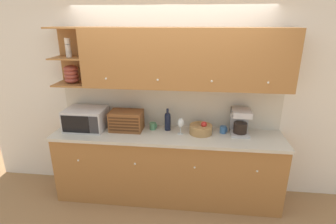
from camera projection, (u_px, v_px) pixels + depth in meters
ground_plane at (170, 183)px, 3.95m from camera, size 24.00×24.00×0.00m
wall_back at (170, 100)px, 3.54m from camera, size 5.32×0.06×2.60m
counter_unit at (167, 166)px, 3.52m from camera, size 2.94×0.61×0.94m
backsplash_panel at (170, 105)px, 3.53m from camera, size 2.92×0.01×0.59m
upper_cabinets at (181, 59)px, 3.14m from camera, size 2.92×0.38×0.71m
microwave at (86, 119)px, 3.47m from camera, size 0.51×0.41×0.28m
bread_box at (126, 121)px, 3.44m from camera, size 0.42×0.28×0.26m
mug_blue_second at (153, 126)px, 3.48m from camera, size 0.09×0.08×0.09m
wine_bottle at (168, 120)px, 3.44m from camera, size 0.08×0.08×0.30m
wine_glass at (181, 123)px, 3.31m from camera, size 0.08×0.08×0.21m
fruit_basket at (201, 129)px, 3.35m from camera, size 0.29×0.29×0.17m
mug at (223, 130)px, 3.37m from camera, size 0.10×0.08×0.09m
coffee_maker at (240, 121)px, 3.32m from camera, size 0.23×0.28×0.33m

